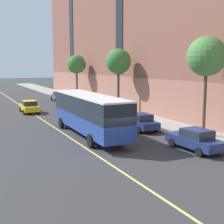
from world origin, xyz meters
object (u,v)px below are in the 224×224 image
at_px(parked_car_darkgray_4, 99,109).
at_px(taxi_cab, 29,107).
at_px(parked_car_navy_1, 195,140).
at_px(street_tree_far_uptown, 118,62).
at_px(parked_car_darkgray_5, 59,96).
at_px(street_tree_far_downtown, 77,65).
at_px(street_tree_mid_block, 207,57).
at_px(parked_car_darkgray_3, 73,101).
at_px(city_bus, 89,112).
at_px(parked_car_navy_0, 140,122).

height_order(parked_car_darkgray_4, taxi_cab, same).
bearing_deg(parked_car_navy_1, street_tree_far_uptown, 79.53).
bearing_deg(parked_car_darkgray_4, parked_car_darkgray_5, 90.03).
bearing_deg(street_tree_far_downtown, parked_car_darkgray_5, -169.14).
bearing_deg(taxi_cab, street_tree_mid_block, -62.51).
bearing_deg(parked_car_darkgray_3, city_bus, -105.04).
xyz_separation_m(parked_car_navy_0, street_tree_mid_block, (3.31, -4.77, 5.87)).
bearing_deg(street_tree_far_downtown, parked_car_darkgray_3, -112.82).
distance_m(street_tree_far_uptown, street_tree_far_downtown, 15.73).
bearing_deg(parked_car_navy_1, street_tree_far_downtown, 84.27).
relative_size(street_tree_far_uptown, street_tree_far_downtown, 1.04).
bearing_deg(parked_car_darkgray_3, parked_car_darkgray_4, -89.00).
relative_size(parked_car_darkgray_5, street_tree_far_downtown, 0.62).
xyz_separation_m(parked_car_navy_1, parked_car_darkgray_4, (0.04, 17.09, 0.00)).
distance_m(parked_car_darkgray_5, street_tree_far_uptown, 16.44).
distance_m(taxi_cab, street_tree_far_downtown, 16.33).
xyz_separation_m(parked_car_navy_1, street_tree_mid_block, (3.45, 2.96, 5.87)).
height_order(city_bus, parked_car_darkgray_3, city_bus).
height_order(parked_car_navy_0, street_tree_far_downtown, street_tree_far_downtown).
relative_size(city_bus, parked_car_navy_0, 2.79).
distance_m(parked_car_darkgray_4, street_tree_mid_block, 15.67).
relative_size(parked_car_darkgray_5, street_tree_mid_block, 0.58).
distance_m(parked_car_navy_0, street_tree_mid_block, 8.25).
height_order(city_bus, parked_car_navy_1, city_bus).
bearing_deg(parked_car_darkgray_3, parked_car_navy_0, -89.20).
bearing_deg(parked_car_navy_1, parked_car_darkgray_3, 90.25).
bearing_deg(parked_car_darkgray_4, street_tree_far_downtown, 78.85).
bearing_deg(street_tree_far_downtown, parked_car_navy_1, -95.73).
height_order(parked_car_navy_0, taxi_cab, same).
relative_size(parked_car_darkgray_3, parked_car_darkgray_4, 0.97).
distance_m(parked_car_darkgray_3, parked_car_darkgray_4, 8.85).
distance_m(city_bus, street_tree_mid_block, 10.70).
distance_m(parked_car_navy_0, parked_car_darkgray_4, 9.36).
relative_size(taxi_cab, street_tree_far_uptown, 0.57).
height_order(parked_car_darkgray_5, street_tree_mid_block, street_tree_mid_block).
distance_m(taxi_cab, street_tree_mid_block, 23.38).
bearing_deg(street_tree_mid_block, parked_car_navy_1, -139.40).
xyz_separation_m(taxi_cab, street_tree_far_downtown, (10.45, 11.38, 5.28)).
relative_size(city_bus, taxi_cab, 2.69).
xyz_separation_m(parked_car_darkgray_3, street_tree_far_downtown, (3.57, 8.48, 5.28)).
bearing_deg(parked_car_navy_0, parked_car_navy_1, -91.05).
bearing_deg(parked_car_darkgray_4, parked_car_navy_1, -90.14).
bearing_deg(city_bus, parked_car_navy_1, -56.13).
bearing_deg(parked_car_darkgray_5, parked_car_navy_1, -90.05).
distance_m(city_bus, parked_car_navy_1, 9.17).
bearing_deg(parked_car_darkgray_4, city_bus, -118.10).
bearing_deg(parked_car_darkgray_3, street_tree_far_downtown, 67.18).
bearing_deg(city_bus, street_tree_far_uptown, 52.64).
height_order(parked_car_navy_0, street_tree_mid_block, street_tree_mid_block).
xyz_separation_m(taxi_cab, street_tree_far_uptown, (10.45, -4.35, 5.61)).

